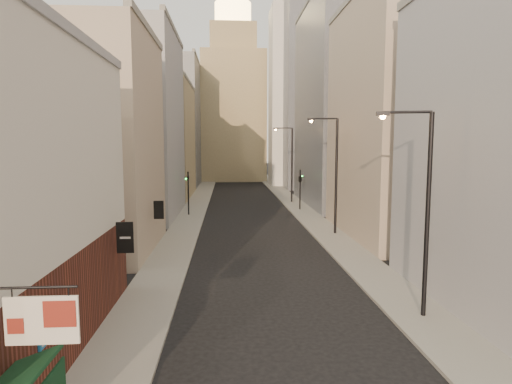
# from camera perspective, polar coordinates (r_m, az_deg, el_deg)

# --- Properties ---
(sidewalk_left) EXTENTS (3.00, 140.00, 0.15)m
(sidewalk_left) POSITION_cam_1_polar(r_m,az_deg,el_deg) (61.96, -7.56, -1.07)
(sidewalk_left) COLOR gray
(sidewalk_left) RESTS_ON ground
(sidewalk_right) EXTENTS (3.00, 140.00, 0.15)m
(sidewalk_right) POSITION_cam_1_polar(r_m,az_deg,el_deg) (62.46, 4.43, -0.97)
(sidewalk_right) COLOR gray
(sidewalk_right) RESTS_ON ground
(left_bldg_beige) EXTENTS (8.00, 12.00, 16.00)m
(left_bldg_beige) POSITION_cam_1_polar(r_m,az_deg,el_deg) (33.71, -20.46, 5.95)
(left_bldg_beige) COLOR tan
(left_bldg_beige) RESTS_ON ground
(left_bldg_grey) EXTENTS (8.00, 16.00, 20.00)m
(left_bldg_grey) POSITION_cam_1_polar(r_m,az_deg,el_deg) (49.30, -15.19, 8.45)
(left_bldg_grey) COLOR #95969B
(left_bldg_grey) RESTS_ON ground
(left_bldg_tan) EXTENTS (8.00, 18.00, 17.00)m
(left_bldg_tan) POSITION_cam_1_polar(r_m,az_deg,el_deg) (67.01, -12.12, 6.63)
(left_bldg_tan) COLOR #97855D
(left_bldg_tan) RESTS_ON ground
(left_bldg_wingrid) EXTENTS (8.00, 20.00, 24.00)m
(left_bldg_wingrid) POSITION_cam_1_polar(r_m,az_deg,el_deg) (86.94, -10.26, 8.87)
(left_bldg_wingrid) COLOR gray
(left_bldg_wingrid) RESTS_ON ground
(right_bldg_beige) EXTENTS (8.00, 16.00, 20.00)m
(right_bldg_beige) POSITION_cam_1_polar(r_m,az_deg,el_deg) (39.11, 18.04, 8.97)
(right_bldg_beige) COLOR tan
(right_bldg_beige) RESTS_ON ground
(right_bldg_wingrid) EXTENTS (8.00, 20.00, 26.00)m
(right_bldg_wingrid) POSITION_cam_1_polar(r_m,az_deg,el_deg) (58.34, 10.71, 11.15)
(right_bldg_wingrid) COLOR gray
(right_bldg_wingrid) RESTS_ON ground
(highrise) EXTENTS (21.00, 23.00, 51.20)m
(highrise) POSITION_cam_1_polar(r_m,az_deg,el_deg) (88.52, 10.09, 17.75)
(highrise) COLOR gray
(highrise) RESTS_ON ground
(clock_tower) EXTENTS (14.00, 14.00, 44.90)m
(clock_tower) POSITION_cam_1_polar(r_m,az_deg,el_deg) (98.79, -3.03, 11.92)
(clock_tower) COLOR #97855D
(clock_tower) RESTS_ON ground
(white_tower) EXTENTS (8.00, 8.00, 41.50)m
(white_tower) POSITION_cam_1_polar(r_m,az_deg,el_deg) (85.88, 4.66, 13.41)
(white_tower) COLOR silver
(white_tower) RESTS_ON ground
(streetlamp_near) EXTENTS (2.45, 0.74, 9.49)m
(streetlamp_near) POSITION_cam_1_polar(r_m,az_deg,el_deg) (20.64, 21.31, -1.26)
(streetlamp_near) COLOR black
(streetlamp_near) RESTS_ON ground
(streetlamp_mid) EXTENTS (2.71, 0.40, 10.31)m
(streetlamp_mid) POSITION_cam_1_polar(r_m,az_deg,el_deg) (38.17, 10.27, 3.07)
(streetlamp_mid) COLOR black
(streetlamp_mid) RESTS_ON ground
(streetlamp_far) EXTENTS (2.69, 0.62, 10.31)m
(streetlamp_far) POSITION_cam_1_polar(r_m,az_deg,el_deg) (58.77, 4.57, 4.26)
(streetlamp_far) COLOR black
(streetlamp_far) RESTS_ON ground
(traffic_light_left) EXTENTS (0.63, 0.60, 5.00)m
(traffic_light_left) POSITION_cam_1_polar(r_m,az_deg,el_deg) (48.40, -9.03, 1.14)
(traffic_light_left) COLOR black
(traffic_light_left) RESTS_ON ground
(traffic_light_right) EXTENTS (0.81, 0.81, 5.00)m
(traffic_light_right) POSITION_cam_1_polar(r_m,az_deg,el_deg) (52.01, 5.91, 1.82)
(traffic_light_right) COLOR black
(traffic_light_right) RESTS_ON ground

